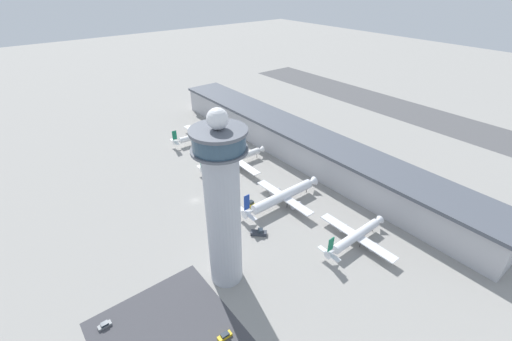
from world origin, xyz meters
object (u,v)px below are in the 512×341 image
car_grey_coupe (105,325)px  service_truck_catering (259,233)px  control_tower (223,203)px  airplane_gate_alpha (200,135)px  airplane_gate_bravo (234,159)px  service_truck_fuel (252,205)px  car_black_suv (225,336)px  airplane_gate_charlie (282,196)px  airplane_gate_delta (356,236)px

car_grey_coupe → service_truck_catering: bearing=93.5°
control_tower → service_truck_catering: 40.12m
airplane_gate_alpha → service_truck_catering: 97.47m
airplane_gate_bravo → service_truck_fuel: 39.95m
service_truck_fuel → car_black_suv: (47.37, -46.51, -0.34)m
car_black_suv → airplane_gate_charlie: bearing=124.1°
control_tower → airplane_gate_delta: size_ratio=1.83×
control_tower → airplane_gate_delta: 60.15m
airplane_gate_alpha → airplane_gate_delta: (121.90, 0.69, -0.32)m
airplane_gate_delta → service_truck_catering: bearing=-136.1°
control_tower → airplane_gate_alpha: 118.57m
service_truck_catering → car_black_suv: 47.51m
airplane_gate_alpha → service_truck_catering: airplane_gate_alpha is taller
control_tower → car_grey_coupe: size_ratio=15.75×
service_truck_catering → airplane_gate_alpha: bearing=164.3°
airplane_gate_alpha → airplane_gate_bravo: bearing=-1.5°
airplane_gate_bravo → airplane_gate_charlie: 44.33m
airplane_gate_bravo → airplane_gate_charlie: bearing=-4.5°
control_tower → car_black_suv: control_tower is taller
airplane_gate_alpha → service_truck_catering: bearing=-15.7°
airplane_gate_alpha → airplane_gate_delta: airplane_gate_alpha is taller
airplane_gate_delta → car_grey_coupe: (-24.15, -91.22, -3.30)m
airplane_gate_bravo → car_grey_coupe: (58.02, -89.46, -3.68)m
airplane_gate_charlie → service_truck_catering: 24.19m
control_tower → car_grey_coupe: bearing=-98.8°
airplane_gate_alpha → car_black_suv: airplane_gate_alpha is taller
airplane_gate_bravo → car_grey_coupe: 106.69m
control_tower → airplane_gate_bravo: bearing=143.2°
airplane_gate_delta → service_truck_fuel: size_ratio=5.19×
airplane_gate_charlie → car_black_suv: (39.79, -58.71, -3.98)m
airplane_gate_charlie → service_truck_fuel: size_ratio=6.58×
airplane_gate_alpha → airplane_gate_charlie: 84.04m
airplane_gate_delta → service_truck_fuel: (-45.57, -17.43, -2.95)m
airplane_gate_delta → service_truck_fuel: 48.88m
airplane_gate_alpha → car_grey_coupe: size_ratio=9.91×
airplane_gate_delta → car_black_suv: (1.80, -63.94, -3.29)m
airplane_gate_charlie → service_truck_catering: (9.88, -21.79, -3.59)m
airplane_gate_delta → service_truck_catering: 39.10m
airplane_gate_alpha → airplane_gate_charlie: (83.92, -4.54, 0.36)m
service_truck_fuel → car_grey_coupe: size_ratio=1.66×
airplane_gate_charlie → service_truck_catering: size_ratio=6.75×
airplane_gate_bravo → service_truck_catering: bearing=-25.0°
service_truck_catering → service_truck_fuel: bearing=151.2°
airplane_gate_delta → service_truck_catering: size_ratio=5.32×
airplane_gate_alpha → control_tower: bearing=-25.3°
car_grey_coupe → car_black_suv: bearing=46.4°
control_tower → service_truck_catering: bearing=114.2°
car_black_suv → service_truck_fuel: bearing=135.5°
control_tower → airplane_gate_delta: (17.77, 50.01, -28.31)m
service_truck_catering → service_truck_fuel: 19.92m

